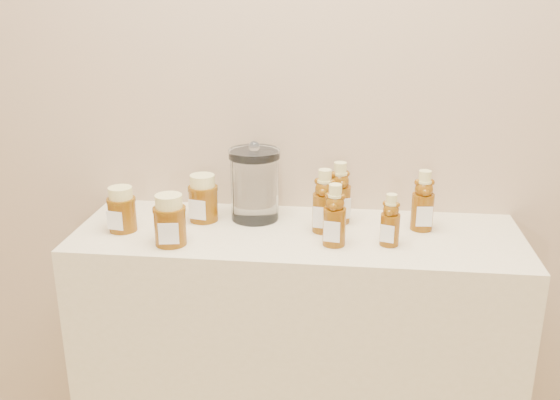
% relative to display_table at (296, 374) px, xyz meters
% --- Properties ---
extents(wall_back, '(3.50, 0.02, 2.70)m').
position_rel_display_table_xyz_m(wall_back, '(0.00, 0.20, 0.90)').
color(wall_back, tan).
rests_on(wall_back, ground).
extents(display_table, '(1.20, 0.40, 0.90)m').
position_rel_display_table_xyz_m(display_table, '(0.00, 0.00, 0.00)').
color(display_table, beige).
rests_on(display_table, ground).
extents(bear_bottle_back_left, '(0.08, 0.08, 0.20)m').
position_rel_display_table_xyz_m(bear_bottle_back_left, '(0.07, 0.01, 0.55)').
color(bear_bottle_back_left, '#5F3207').
rests_on(bear_bottle_back_left, display_table).
extents(bear_bottle_back_mid, '(0.09, 0.09, 0.20)m').
position_rel_display_table_xyz_m(bear_bottle_back_mid, '(0.11, 0.09, 0.55)').
color(bear_bottle_back_mid, '#5F3207').
rests_on(bear_bottle_back_mid, display_table).
extents(bear_bottle_back_right, '(0.07, 0.07, 0.19)m').
position_rel_display_table_xyz_m(bear_bottle_back_right, '(0.33, 0.06, 0.54)').
color(bear_bottle_back_right, '#5F3207').
rests_on(bear_bottle_back_right, display_table).
extents(bear_bottle_front_left, '(0.07, 0.07, 0.18)m').
position_rel_display_table_xyz_m(bear_bottle_front_left, '(0.10, -0.07, 0.54)').
color(bear_bottle_front_left, '#5F3207').
rests_on(bear_bottle_front_left, display_table).
extents(bear_bottle_front_right, '(0.07, 0.07, 0.15)m').
position_rel_display_table_xyz_m(bear_bottle_front_right, '(0.24, -0.06, 0.53)').
color(bear_bottle_front_right, '#5F3207').
rests_on(bear_bottle_front_right, display_table).
extents(honey_jar_left, '(0.09, 0.09, 0.12)m').
position_rel_display_table_xyz_m(honey_jar_left, '(-0.47, -0.04, 0.51)').
color(honey_jar_left, '#5F3207').
rests_on(honey_jar_left, display_table).
extents(honey_jar_back, '(0.10, 0.10, 0.13)m').
position_rel_display_table_xyz_m(honey_jar_back, '(-0.27, 0.06, 0.52)').
color(honey_jar_back, '#5F3207').
rests_on(honey_jar_back, display_table).
extents(honey_jar_front, '(0.10, 0.10, 0.13)m').
position_rel_display_table_xyz_m(honey_jar_front, '(-0.31, -0.12, 0.52)').
color(honey_jar_front, '#5F3207').
rests_on(honey_jar_front, display_table).
extents(glass_canister, '(0.16, 0.16, 0.22)m').
position_rel_display_table_xyz_m(glass_canister, '(-0.13, 0.09, 0.56)').
color(glass_canister, white).
rests_on(glass_canister, display_table).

